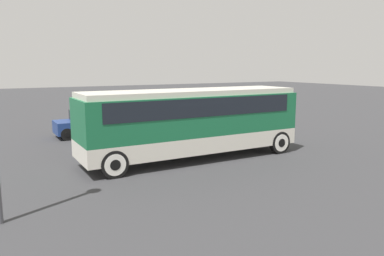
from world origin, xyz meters
The scene contains 4 objects.
ground_plane centered at (0.00, 0.00, 0.00)m, with size 120.00×120.00×0.00m, color #38383A.
tour_bus centered at (0.10, 0.00, 1.79)m, with size 9.59×2.55×2.97m.
parked_car_near centered at (-2.11, 7.50, 0.74)m, with size 4.61×1.79×1.50m.
parked_car_mid centered at (3.16, 5.83, 0.70)m, with size 4.79×1.95×1.41m.
Camera 1 is at (-7.76, -13.71, 3.96)m, focal length 35.00 mm.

